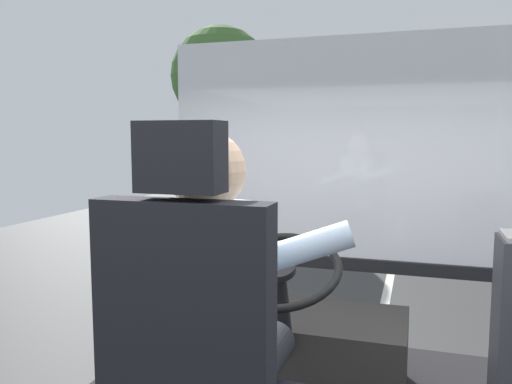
# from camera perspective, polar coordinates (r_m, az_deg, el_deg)

# --- Properties ---
(ground) EXTENTS (18.00, 44.00, 0.06)m
(ground) POSITION_cam_1_polar(r_m,az_deg,el_deg) (10.64, 15.57, -5.73)
(ground) COLOR #393939
(bus_driver) EXTENTS (0.79, 0.61, 0.84)m
(bus_driver) POSITION_cam_1_polar(r_m,az_deg,el_deg) (1.56, -4.80, -12.58)
(bus_driver) COLOR black
(bus_driver) RESTS_ON driver_seat
(steering_console) EXTENTS (1.10, 1.00, 0.87)m
(steering_console) POSITION_cam_1_polar(r_m,az_deg,el_deg) (2.80, 4.79, -16.82)
(steering_console) COLOR #282623
(steering_console) RESTS_ON bus_floor
(windshield_panel) EXTENTS (2.50, 0.08, 1.48)m
(windshield_panel) POSITION_cam_1_polar(r_m,az_deg,el_deg) (3.26, 11.56, 1.23)
(windshield_panel) COLOR white
(street_tree) EXTENTS (2.43, 2.43, 4.83)m
(street_tree) POSITION_cam_1_polar(r_m,az_deg,el_deg) (12.81, -4.01, 12.73)
(street_tree) COLOR #4C3828
(street_tree) RESTS_ON ground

